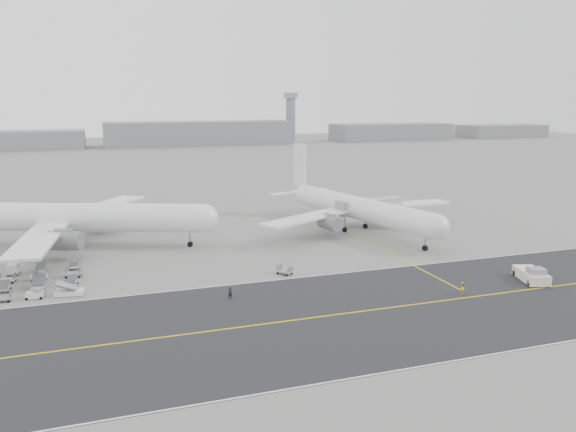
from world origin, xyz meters
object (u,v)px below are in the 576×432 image
object	(u,v)px
control_tower	(291,117)
ground_crew_b	(462,288)
airliner_a	(72,217)
airliner_b	(356,208)
ground_crew_a	(230,293)
pushback_tug	(532,275)
jet_bridge	(371,207)

from	to	relation	value
control_tower	ground_crew_b	distance (m)	290.98
airliner_a	airliner_b	size ratio (longest dim) A/B	1.10
ground_crew_a	ground_crew_b	distance (m)	32.30
airliner_a	ground_crew_b	bearing A→B (deg)	-110.81
pushback_tug	jet_bridge	world-z (taller)	jet_bridge
control_tower	airliner_b	size ratio (longest dim) A/B	0.66
control_tower	ground_crew_b	world-z (taller)	control_tower
airliner_b	ground_crew_b	xyz separation A→B (m)	(-3.08, -40.86, -3.88)
airliner_b	ground_crew_a	distance (m)	46.99
airliner_a	pushback_tug	size ratio (longest dim) A/B	6.01
jet_bridge	ground_crew_b	world-z (taller)	jet_bridge
airliner_b	ground_crew_b	distance (m)	41.16
control_tower	jet_bridge	xyz separation A→B (m)	(-63.67, -238.83, -11.93)
airliner_a	ground_crew_b	world-z (taller)	airliner_a
airliner_b	jet_bridge	xyz separation A→B (m)	(4.37, 2.05, -0.51)
jet_bridge	ground_crew_a	world-z (taller)	jet_bridge
airliner_a	ground_crew_b	distance (m)	69.95
control_tower	pushback_tug	size ratio (longest dim) A/B	3.59
control_tower	ground_crew_b	bearing A→B (deg)	-104.17
jet_bridge	ground_crew_b	distance (m)	43.68
airliner_b	pushback_tug	size ratio (longest dim) A/B	5.46
pushback_tug	ground_crew_b	xyz separation A→B (m)	(-13.61, -1.71, -0.06)
airliner_a	pushback_tug	distance (m)	79.68
pushback_tug	jet_bridge	size ratio (longest dim) A/B	0.52
control_tower	jet_bridge	distance (m)	247.46
pushback_tug	ground_crew_a	distance (m)	45.24
airliner_b	ground_crew_a	bearing A→B (deg)	-151.49
airliner_b	jet_bridge	size ratio (longest dim) A/B	2.86
airliner_a	ground_crew_a	world-z (taller)	airliner_a
control_tower	pushback_tug	distance (m)	286.28
airliner_a	control_tower	bearing A→B (deg)	-7.05
ground_crew_a	ground_crew_b	xyz separation A→B (m)	(31.07, -8.82, 0.13)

